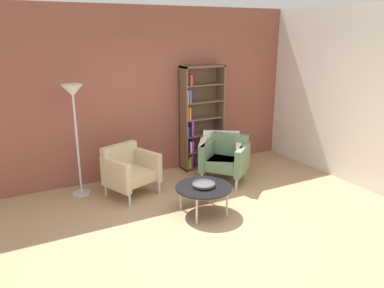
{
  "coord_description": "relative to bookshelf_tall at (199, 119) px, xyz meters",
  "views": [
    {
      "loc": [
        -2.38,
        -3.69,
        2.5
      ],
      "look_at": [
        0.02,
        0.84,
        0.95
      ],
      "focal_mm": 35.28,
      "sensor_mm": 36.0,
      "label": 1
    }
  ],
  "objects": [
    {
      "name": "plaster_right_partition",
      "position": [
        1.95,
        -1.65,
        0.51
      ],
      "size": [
        0.12,
        5.2,
        2.9
      ],
      "primitive_type": "cube",
      "color": "silver",
      "rests_on": "ground_plane"
    },
    {
      "name": "brick_back_panel",
      "position": [
        -0.91,
        0.21,
        0.51
      ],
      "size": [
        6.4,
        0.12,
        2.9
      ],
      "primitive_type": "cube",
      "color": "brown",
      "rests_on": "ground_plane"
    },
    {
      "name": "coffee_table_low",
      "position": [
        -0.86,
        -1.7,
        -0.57
      ],
      "size": [
        0.8,
        0.8,
        0.4
      ],
      "color": "black",
      "rests_on": "ground_plane"
    },
    {
      "name": "armchair_near_window",
      "position": [
        0.07,
        -0.83,
        -0.52
      ],
      "size": [
        0.94,
        0.95,
        0.78
      ],
      "rotation": [
        0.0,
        0.0,
        -0.88
      ],
      "color": "slate",
      "rests_on": "ground_plane"
    },
    {
      "name": "armchair_corner_red",
      "position": [
        -1.57,
        -0.6,
        -0.52
      ],
      "size": [
        0.89,
        0.86,
        0.78
      ],
      "rotation": [
        0.0,
        0.0,
        0.36
      ],
      "color": "#C6B289",
      "rests_on": "ground_plane"
    },
    {
      "name": "floor_lamp_torchiere",
      "position": [
        -2.25,
        -0.23,
        0.51
      ],
      "size": [
        0.32,
        0.32,
        1.74
      ],
      "color": "silver",
      "rests_on": "ground_plane"
    },
    {
      "name": "ground_plane",
      "position": [
        -0.91,
        -2.25,
        -0.94
      ],
      "size": [
        8.32,
        8.32,
        0.0
      ],
      "primitive_type": "plane",
      "color": "tan"
    },
    {
      "name": "armchair_by_bookshelf",
      "position": [
        0.08,
        -0.65,
        -0.52
      ],
      "size": [
        0.94,
        0.93,
        0.78
      ],
      "rotation": [
        0.0,
        0.0,
        -0.6
      ],
      "color": "white",
      "rests_on": "ground_plane"
    },
    {
      "name": "bookshelf_tall",
      "position": [
        0.0,
        0.0,
        0.0
      ],
      "size": [
        0.8,
        0.3,
        1.9
      ],
      "color": "brown",
      "rests_on": "ground_plane"
    },
    {
      "name": "decorative_bowl",
      "position": [
        -0.86,
        -1.7,
        -0.5
      ],
      "size": [
        0.32,
        0.32,
        0.05
      ],
      "color": "#4C4C51",
      "rests_on": "coffee_table_low"
    }
  ]
}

